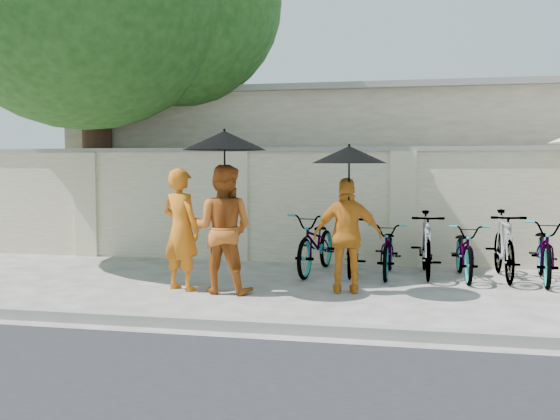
# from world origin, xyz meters

# --- Properties ---
(ground) EXTENTS (80.00, 80.00, 0.00)m
(ground) POSITION_xyz_m (0.00, 0.00, 0.00)
(ground) COLOR #B9B7B1
(kerb) EXTENTS (40.00, 0.16, 0.12)m
(kerb) POSITION_xyz_m (0.00, -1.70, 0.06)
(kerb) COLOR gray
(kerb) RESTS_ON ground
(compound_wall) EXTENTS (20.00, 0.30, 2.00)m
(compound_wall) POSITION_xyz_m (1.00, 3.20, 1.00)
(compound_wall) COLOR beige
(compound_wall) RESTS_ON ground
(building_behind) EXTENTS (14.00, 6.00, 3.20)m
(building_behind) POSITION_xyz_m (2.00, 7.00, 1.60)
(building_behind) COLOR beige
(building_behind) RESTS_ON ground
(monk_left) EXTENTS (0.73, 0.62, 1.71)m
(monk_left) POSITION_xyz_m (-1.03, 0.26, 0.85)
(monk_left) COLOR orange
(monk_left) RESTS_ON ground
(monk_center) EXTENTS (0.90, 0.73, 1.76)m
(monk_center) POSITION_xyz_m (-0.39, 0.20, 0.88)
(monk_center) COLOR #B3571B
(monk_center) RESTS_ON ground
(parasol_center) EXTENTS (1.13, 1.13, 1.22)m
(parasol_center) POSITION_xyz_m (-0.34, 0.12, 2.08)
(parasol_center) COLOR black
(parasol_center) RESTS_ON ground
(monk_right) EXTENTS (0.97, 0.52, 1.58)m
(monk_right) POSITION_xyz_m (1.28, 0.50, 0.79)
(monk_right) COLOR orange
(monk_right) RESTS_ON ground
(parasol_right) EXTENTS (1.01, 1.01, 1.11)m
(parasol_right) POSITION_xyz_m (1.30, 0.42, 1.89)
(parasol_right) COLOR black
(parasol_right) RESTS_ON ground
(bike_0) EXTENTS (0.90, 1.97, 1.00)m
(bike_0) POSITION_xyz_m (0.64, 2.00, 0.50)
(bike_0) COLOR #999999
(bike_0) RESTS_ON ground
(bike_1) EXTENTS (0.50, 1.67, 1.00)m
(bike_1) POSITION_xyz_m (1.22, 1.99, 0.50)
(bike_1) COLOR #999999
(bike_1) RESTS_ON ground
(bike_2) EXTENTS (0.62, 1.67, 0.87)m
(bike_2) POSITION_xyz_m (1.80, 1.98, 0.43)
(bike_2) COLOR #999999
(bike_2) RESTS_ON ground
(bike_3) EXTENTS (0.54, 1.73, 1.03)m
(bike_3) POSITION_xyz_m (2.38, 2.04, 0.52)
(bike_3) COLOR #999999
(bike_3) RESTS_ON ground
(bike_4) EXTENTS (0.65, 1.69, 0.88)m
(bike_4) POSITION_xyz_m (2.96, 1.93, 0.44)
(bike_4) COLOR #999999
(bike_4) RESTS_ON ground
(bike_5) EXTENTS (0.52, 1.78, 1.06)m
(bike_5) POSITION_xyz_m (3.54, 2.01, 0.53)
(bike_5) COLOR #999999
(bike_5) RESTS_ON ground
(bike_6) EXTENTS (0.85, 1.90, 0.97)m
(bike_6) POSITION_xyz_m (4.11, 1.91, 0.48)
(bike_6) COLOR #999999
(bike_6) RESTS_ON ground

